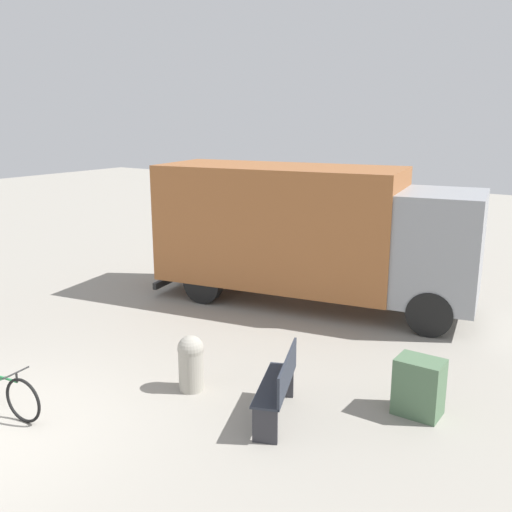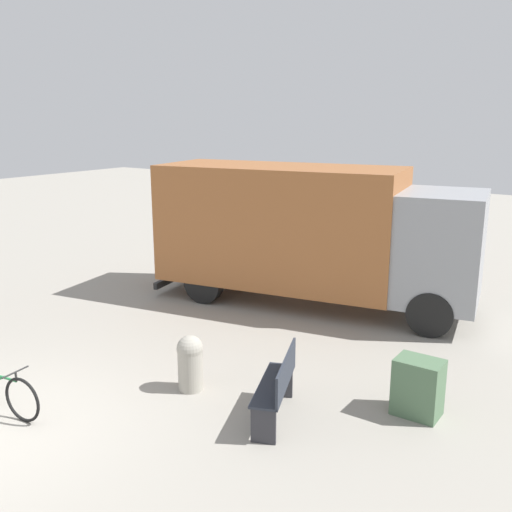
% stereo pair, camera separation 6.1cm
% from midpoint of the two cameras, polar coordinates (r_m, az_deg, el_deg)
% --- Properties ---
extents(delivery_truck, '(7.52, 3.45, 3.15)m').
position_cam_midpoint_polar(delivery_truck, '(12.96, 5.13, 2.61)').
color(delivery_truck, '#99592D').
rests_on(delivery_truck, ground).
extents(park_bench, '(0.91, 1.48, 0.97)m').
position_cam_midpoint_polar(park_bench, '(8.31, 2.15, -12.74)').
color(park_bench, '#282D38').
rests_on(park_bench, ground).
extents(bollard_near_bench, '(0.42, 0.42, 0.90)m').
position_cam_midpoint_polar(bollard_near_bench, '(9.20, -6.72, -10.38)').
color(bollard_near_bench, '#9E998C').
rests_on(bollard_near_bench, ground).
extents(utility_box, '(0.66, 0.48, 0.85)m').
position_cam_midpoint_polar(utility_box, '(8.79, 15.78, -12.48)').
color(utility_box, '#4C6B4C').
rests_on(utility_box, ground).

